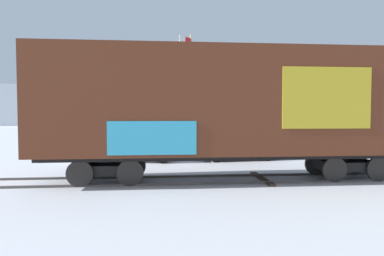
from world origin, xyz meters
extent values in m
plane|color=silver|center=(0.00, 0.00, 0.00)|extent=(260.00, 260.00, 0.00)
cube|color=#4C4742|center=(-1.08, -0.72, 0.04)|extent=(59.83, 4.69, 0.08)
cube|color=#4C4742|center=(-0.97, 0.72, 0.04)|extent=(59.83, 4.69, 0.08)
cube|color=#423323|center=(0.18, -0.09, 0.04)|extent=(0.43, 2.51, 0.07)
cube|color=#5B2B19|center=(-1.02, 0.00, 2.95)|extent=(14.35, 3.95, 3.79)
cube|color=#2D2823|center=(-1.02, 0.00, 4.96)|extent=(13.46, 1.43, 0.24)
cube|color=gold|center=(1.85, -1.68, 3.04)|extent=(3.11, 0.27, 2.08)
cube|color=#33A5CC|center=(-4.03, -1.23, 1.72)|extent=(2.88, 0.25, 1.10)
cube|color=black|center=(-1.02, 0.00, 0.96)|extent=(13.97, 2.64, 0.20)
cube|color=black|center=(-5.55, 0.35, 0.51)|extent=(2.19, 1.45, 0.36)
cylinder|color=black|center=(-6.46, -0.31, 0.46)|extent=(0.93, 0.19, 0.92)
cylinder|color=black|center=(-6.35, 1.13, 0.46)|extent=(0.93, 0.19, 0.92)
cylinder|color=black|center=(-4.76, -0.44, 0.46)|extent=(0.93, 0.19, 0.92)
cylinder|color=black|center=(-4.65, 1.00, 0.46)|extent=(0.93, 0.19, 0.92)
cube|color=black|center=(3.51, -0.35, 0.51)|extent=(2.19, 1.45, 0.36)
cylinder|color=black|center=(2.60, -1.00, 0.46)|extent=(0.93, 0.19, 0.92)
cylinder|color=black|center=(2.71, 0.44, 0.46)|extent=(0.93, 0.19, 0.92)
cylinder|color=black|center=(4.30, -1.13, 0.46)|extent=(0.93, 0.19, 0.92)
cylinder|color=black|center=(4.41, 0.31, 0.46)|extent=(0.93, 0.19, 0.92)
cylinder|color=silver|center=(-0.95, 9.75, 3.80)|extent=(0.12, 0.12, 7.60)
sphere|color=#D8CC66|center=(-0.95, 9.75, 7.68)|extent=(0.18, 0.18, 0.18)
cube|color=red|center=(-1.42, 9.27, 7.16)|extent=(0.88, 0.89, 0.68)
cube|color=white|center=(-1.64, 9.06, 7.16)|extent=(0.46, 0.46, 0.68)
cube|color=silver|center=(0.00, 77.69, 4.45)|extent=(145.36, 29.52, 8.89)
cube|color=brown|center=(2.34, 68.83, 10.29)|extent=(7.18, 4.48, 2.80)
cube|color=#8C725B|center=(-3.67, 68.83, 10.08)|extent=(7.21, 4.27, 2.38)
cube|color=#9E9384|center=(-7.93, 68.83, 10.47)|extent=(6.34, 4.48, 3.15)
cone|color=#193D23|center=(22.32, 68.43, 11.17)|extent=(2.27, 2.27, 4.55)
cone|color=#193D23|center=(-30.18, 72.80, 11.13)|extent=(2.23, 2.23, 4.47)
cone|color=#193D23|center=(2.57, 72.70, 11.05)|extent=(2.16, 2.16, 4.32)
cone|color=#193D23|center=(3.96, 71.83, 10.99)|extent=(2.10, 2.10, 4.20)
cone|color=#193D23|center=(1.00, 68.57, 11.26)|extent=(2.36, 2.36, 4.73)
cube|color=silver|center=(-4.73, 5.66, 0.65)|extent=(4.98, 2.43, 0.66)
cube|color=#2D333D|center=(-5.01, 5.70, 1.28)|extent=(2.82, 1.96, 0.60)
cylinder|color=black|center=(-3.00, 6.29, 0.32)|extent=(0.66, 0.30, 0.64)
cylinder|color=black|center=(-3.24, 4.60, 0.32)|extent=(0.66, 0.30, 0.64)
cylinder|color=black|center=(-6.22, 6.73, 0.32)|extent=(0.66, 0.30, 0.64)
cylinder|color=black|center=(-6.46, 5.03, 0.32)|extent=(0.66, 0.30, 0.64)
cube|color=black|center=(0.89, 5.45, 0.72)|extent=(4.22, 1.96, 0.80)
cube|color=#2D333D|center=(0.81, 5.45, 1.43)|extent=(2.05, 1.73, 0.63)
cylinder|color=black|center=(2.30, 6.37, 0.32)|extent=(0.64, 0.23, 0.64)
cylinder|color=black|center=(2.33, 4.58, 0.32)|extent=(0.64, 0.23, 0.64)
cylinder|color=black|center=(-0.55, 6.32, 0.32)|extent=(0.64, 0.23, 0.64)
cylinder|color=black|center=(-0.52, 4.53, 0.32)|extent=(0.64, 0.23, 0.64)
camera|label=1|loc=(-4.50, -11.89, 2.50)|focal=30.66mm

